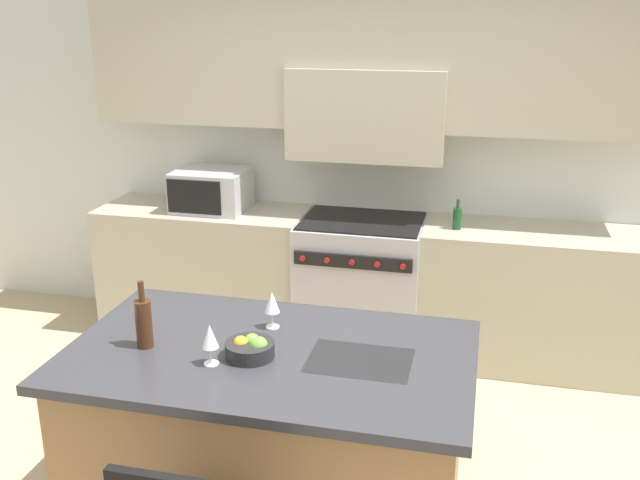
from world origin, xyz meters
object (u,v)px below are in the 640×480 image
at_px(wine_glass_near, 210,337).
at_px(microwave, 212,190).
at_px(fruit_bowl, 251,348).
at_px(wine_glass_far, 272,303).
at_px(range_stove, 361,285).
at_px(oil_bottle_on_counter, 457,218).
at_px(wine_bottle, 144,322).

bearing_deg(wine_glass_near, microwave, 111.49).
relative_size(microwave, wine_glass_near, 2.74).
distance_m(wine_glass_near, fruit_bowl, 0.19).
distance_m(wine_glass_near, wine_glass_far, 0.43).
distance_m(range_stove, microwave, 1.26).
height_order(fruit_bowl, oil_bottle_on_counter, oil_bottle_on_counter).
relative_size(wine_bottle, oil_bottle_on_counter, 1.54).
height_order(wine_glass_near, oil_bottle_on_counter, oil_bottle_on_counter).
xyz_separation_m(wine_glass_near, oil_bottle_on_counter, (0.90, 2.04, -0.01)).
relative_size(microwave, oil_bottle_on_counter, 2.49).
bearing_deg(wine_bottle, range_stove, 73.11).
bearing_deg(wine_bottle, oil_bottle_on_counter, 57.51).
bearing_deg(wine_bottle, microwave, 103.52).
distance_m(range_stove, wine_glass_far, 1.78).
distance_m(wine_glass_far, oil_bottle_on_counter, 1.81).
xyz_separation_m(wine_bottle, oil_bottle_on_counter, (1.25, 1.96, -0.00)).
xyz_separation_m(wine_glass_far, oil_bottle_on_counter, (0.76, 1.64, -0.01)).
bearing_deg(oil_bottle_on_counter, wine_glass_far, -114.77).
xyz_separation_m(wine_glass_near, wine_glass_far, (0.15, 0.40, 0.00)).
height_order(wine_glass_far, fruit_bowl, wine_glass_far).
bearing_deg(wine_glass_near, range_stove, 82.80).
distance_m(wine_bottle, fruit_bowl, 0.49).
xyz_separation_m(wine_glass_far, fruit_bowl, (-0.01, -0.30, -0.08)).
relative_size(wine_glass_far, oil_bottle_on_counter, 0.91).
bearing_deg(wine_glass_near, wine_glass_far, 70.22).
bearing_deg(fruit_bowl, wine_bottle, -177.70).
relative_size(wine_glass_near, oil_bottle_on_counter, 0.91).
bearing_deg(fruit_bowl, wine_glass_far, 88.73).
bearing_deg(range_stove, wine_glass_near, -97.20).
bearing_deg(wine_glass_far, wine_bottle, -147.11).
distance_m(range_stove, wine_bottle, 2.17).
bearing_deg(wine_glass_far, fruit_bowl, -91.27).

